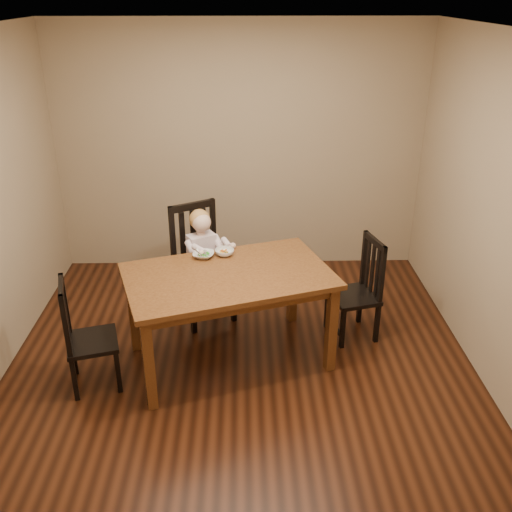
{
  "coord_description": "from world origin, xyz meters",
  "views": [
    {
      "loc": [
        0.04,
        -4.1,
        2.96
      ],
      "look_at": [
        0.14,
        0.25,
        0.9
      ],
      "focal_mm": 40.0,
      "sensor_mm": 36.0,
      "label": 1
    }
  ],
  "objects_px": {
    "toddler": "(203,254)",
    "bowl_veg": "(225,252)",
    "chair_child": "(201,265)",
    "chair_left": "(85,337)",
    "chair_right": "(358,290)",
    "dining_table": "(228,284)",
    "bowl_peas": "(203,255)"
  },
  "relations": [
    {
      "from": "chair_child",
      "to": "bowl_peas",
      "type": "height_order",
      "value": "chair_child"
    },
    {
      "from": "chair_right",
      "to": "bowl_veg",
      "type": "distance_m",
      "value": 1.27
    },
    {
      "from": "chair_right",
      "to": "bowl_veg",
      "type": "relative_size",
      "value": 5.73
    },
    {
      "from": "bowl_peas",
      "to": "toddler",
      "type": "bearing_deg",
      "value": 95.47
    },
    {
      "from": "dining_table",
      "to": "toddler",
      "type": "xyz_separation_m",
      "value": [
        -0.26,
        0.7,
        -0.05
      ]
    },
    {
      "from": "toddler",
      "to": "bowl_veg",
      "type": "height_order",
      "value": "toddler"
    },
    {
      "from": "dining_table",
      "to": "bowl_veg",
      "type": "bearing_deg",
      "value": 96.22
    },
    {
      "from": "chair_left",
      "to": "dining_table",
      "type": "bearing_deg",
      "value": 90.45
    },
    {
      "from": "bowl_veg",
      "to": "chair_left",
      "type": "bearing_deg",
      "value": -147.71
    },
    {
      "from": "toddler",
      "to": "bowl_peas",
      "type": "relative_size",
      "value": 3.17
    },
    {
      "from": "chair_left",
      "to": "toddler",
      "type": "bearing_deg",
      "value": 123.78
    },
    {
      "from": "chair_child",
      "to": "bowl_veg",
      "type": "xyz_separation_m",
      "value": [
        0.25,
        -0.39,
        0.32
      ]
    },
    {
      "from": "chair_child",
      "to": "chair_left",
      "type": "height_order",
      "value": "chair_child"
    },
    {
      "from": "chair_right",
      "to": "chair_child",
      "type": "bearing_deg",
      "value": 60.65
    },
    {
      "from": "dining_table",
      "to": "chair_child",
      "type": "relative_size",
      "value": 1.67
    },
    {
      "from": "dining_table",
      "to": "bowl_peas",
      "type": "height_order",
      "value": "bowl_peas"
    },
    {
      "from": "chair_left",
      "to": "chair_child",
      "type": "bearing_deg",
      "value": 126.02
    },
    {
      "from": "chair_child",
      "to": "toddler",
      "type": "bearing_deg",
      "value": 90.0
    },
    {
      "from": "chair_right",
      "to": "toddler",
      "type": "xyz_separation_m",
      "value": [
        -1.43,
        0.33,
        0.23
      ]
    },
    {
      "from": "chair_left",
      "to": "chair_right",
      "type": "bearing_deg",
      "value": 91.09
    },
    {
      "from": "dining_table",
      "to": "toddler",
      "type": "distance_m",
      "value": 0.75
    },
    {
      "from": "chair_child",
      "to": "bowl_veg",
      "type": "height_order",
      "value": "chair_child"
    },
    {
      "from": "dining_table",
      "to": "chair_left",
      "type": "height_order",
      "value": "chair_left"
    },
    {
      "from": "bowl_peas",
      "to": "bowl_veg",
      "type": "bearing_deg",
      "value": 12.63
    },
    {
      "from": "chair_right",
      "to": "bowl_veg",
      "type": "xyz_separation_m",
      "value": [
        -1.21,
        -0.01,
        0.4
      ]
    },
    {
      "from": "toddler",
      "to": "bowl_veg",
      "type": "relative_size",
      "value": 3.44
    },
    {
      "from": "chair_child",
      "to": "toddler",
      "type": "distance_m",
      "value": 0.16
    },
    {
      "from": "chair_right",
      "to": "toddler",
      "type": "distance_m",
      "value": 1.48
    },
    {
      "from": "toddler",
      "to": "chair_child",
      "type": "bearing_deg",
      "value": -90.0
    },
    {
      "from": "chair_left",
      "to": "bowl_veg",
      "type": "bearing_deg",
      "value": 106.46
    },
    {
      "from": "chair_child",
      "to": "bowl_peas",
      "type": "relative_size",
      "value": 6.25
    },
    {
      "from": "chair_left",
      "to": "chair_right",
      "type": "relative_size",
      "value": 0.99
    }
  ]
}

